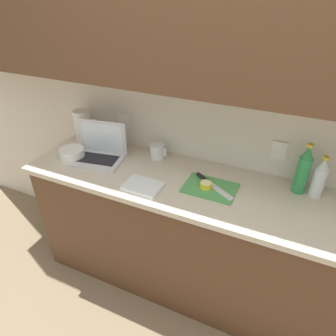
{
  "coord_description": "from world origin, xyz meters",
  "views": [
    {
      "loc": [
        0.29,
        -1.4,
        1.93
      ],
      "look_at": [
        -0.34,
        -0.01,
        0.97
      ],
      "focal_mm": 32.0,
      "sensor_mm": 36.0,
      "label": 1
    }
  ],
  "objects_px": {
    "bottle_green_soda": "(319,178)",
    "bottle_oil_tall": "(303,170)",
    "cutting_board": "(210,188)",
    "measuring_cup": "(157,151)",
    "lemon_half_cut": "(206,185)",
    "knife": "(208,181)",
    "laptop": "(100,151)",
    "bowl_white": "(72,154)",
    "paper_towel_roll": "(83,126)"
  },
  "relations": [
    {
      "from": "lemon_half_cut",
      "to": "paper_towel_roll",
      "type": "height_order",
      "value": "paper_towel_roll"
    },
    {
      "from": "bottle_oil_tall",
      "to": "paper_towel_roll",
      "type": "bearing_deg",
      "value": 179.57
    },
    {
      "from": "bowl_white",
      "to": "measuring_cup",
      "type": "bearing_deg",
      "value": 25.46
    },
    {
      "from": "bottle_green_soda",
      "to": "bottle_oil_tall",
      "type": "height_order",
      "value": "bottle_oil_tall"
    },
    {
      "from": "lemon_half_cut",
      "to": "bottle_green_soda",
      "type": "height_order",
      "value": "bottle_green_soda"
    },
    {
      "from": "cutting_board",
      "to": "measuring_cup",
      "type": "height_order",
      "value": "measuring_cup"
    },
    {
      "from": "bottle_green_soda",
      "to": "paper_towel_roll",
      "type": "height_order",
      "value": "bottle_green_soda"
    },
    {
      "from": "bottle_oil_tall",
      "to": "measuring_cup",
      "type": "xyz_separation_m",
      "value": [
        -0.91,
        0.01,
        -0.09
      ]
    },
    {
      "from": "bottle_oil_tall",
      "to": "bowl_white",
      "type": "relative_size",
      "value": 1.88
    },
    {
      "from": "cutting_board",
      "to": "bottle_oil_tall",
      "type": "xyz_separation_m",
      "value": [
        0.47,
        0.18,
        0.14
      ]
    },
    {
      "from": "knife",
      "to": "bottle_green_soda",
      "type": "distance_m",
      "value": 0.61
    },
    {
      "from": "bottle_green_soda",
      "to": "measuring_cup",
      "type": "distance_m",
      "value": 1.0
    },
    {
      "from": "cutting_board",
      "to": "paper_towel_roll",
      "type": "bearing_deg",
      "value": 169.56
    },
    {
      "from": "laptop",
      "to": "knife",
      "type": "xyz_separation_m",
      "value": [
        0.77,
        0.01,
        -0.04
      ]
    },
    {
      "from": "cutting_board",
      "to": "bowl_white",
      "type": "distance_m",
      "value": 0.97
    },
    {
      "from": "laptop",
      "to": "bottle_oil_tall",
      "type": "xyz_separation_m",
      "value": [
        1.26,
        0.16,
        0.08
      ]
    },
    {
      "from": "bottle_oil_tall",
      "to": "measuring_cup",
      "type": "height_order",
      "value": "bottle_oil_tall"
    },
    {
      "from": "measuring_cup",
      "to": "bottle_oil_tall",
      "type": "bearing_deg",
      "value": -0.73
    },
    {
      "from": "bowl_white",
      "to": "cutting_board",
      "type": "bearing_deg",
      "value": 3.31
    },
    {
      "from": "bottle_green_soda",
      "to": "paper_towel_roll",
      "type": "relative_size",
      "value": 1.03
    },
    {
      "from": "laptop",
      "to": "paper_towel_roll",
      "type": "relative_size",
      "value": 1.5
    },
    {
      "from": "knife",
      "to": "bottle_oil_tall",
      "type": "xyz_separation_m",
      "value": [
        0.5,
        0.14,
        0.13
      ]
    },
    {
      "from": "measuring_cup",
      "to": "paper_towel_roll",
      "type": "xyz_separation_m",
      "value": [
        -0.61,
        -0.0,
        0.07
      ]
    },
    {
      "from": "knife",
      "to": "measuring_cup",
      "type": "distance_m",
      "value": 0.44
    },
    {
      "from": "knife",
      "to": "paper_towel_roll",
      "type": "height_order",
      "value": "paper_towel_roll"
    },
    {
      "from": "measuring_cup",
      "to": "paper_towel_roll",
      "type": "relative_size",
      "value": 0.49
    },
    {
      "from": "lemon_half_cut",
      "to": "bottle_oil_tall",
      "type": "relative_size",
      "value": 0.22
    },
    {
      "from": "bottle_green_soda",
      "to": "lemon_half_cut",
      "type": "bearing_deg",
      "value": -161.38
    },
    {
      "from": "bottle_oil_tall",
      "to": "paper_towel_roll",
      "type": "distance_m",
      "value": 1.52
    },
    {
      "from": "cutting_board",
      "to": "measuring_cup",
      "type": "relative_size",
      "value": 2.55
    },
    {
      "from": "knife",
      "to": "bottle_oil_tall",
      "type": "bearing_deg",
      "value": 46.96
    },
    {
      "from": "knife",
      "to": "paper_towel_roll",
      "type": "xyz_separation_m",
      "value": [
        -1.02,
        0.15,
        0.11
      ]
    },
    {
      "from": "knife",
      "to": "lemon_half_cut",
      "type": "relative_size",
      "value": 3.99
    },
    {
      "from": "lemon_half_cut",
      "to": "laptop",
      "type": "bearing_deg",
      "value": 177.0
    },
    {
      "from": "paper_towel_roll",
      "to": "knife",
      "type": "bearing_deg",
      "value": -8.54
    },
    {
      "from": "lemon_half_cut",
      "to": "bowl_white",
      "type": "distance_m",
      "value": 0.94
    },
    {
      "from": "laptop",
      "to": "bowl_white",
      "type": "xyz_separation_m",
      "value": [
        -0.17,
        -0.08,
        -0.02
      ]
    },
    {
      "from": "laptop",
      "to": "knife",
      "type": "relative_size",
      "value": 1.34
    },
    {
      "from": "bottle_green_soda",
      "to": "laptop",
      "type": "bearing_deg",
      "value": -173.41
    },
    {
      "from": "knife",
      "to": "measuring_cup",
      "type": "bearing_deg",
      "value": -169.4
    },
    {
      "from": "laptop",
      "to": "bottle_green_soda",
      "type": "height_order",
      "value": "bottle_green_soda"
    },
    {
      "from": "bottle_oil_tall",
      "to": "measuring_cup",
      "type": "bearing_deg",
      "value": 179.27
    },
    {
      "from": "laptop",
      "to": "cutting_board",
      "type": "bearing_deg",
      "value": -11.24
    },
    {
      "from": "bottle_green_soda",
      "to": "bowl_white",
      "type": "bearing_deg",
      "value": -171.14
    },
    {
      "from": "measuring_cup",
      "to": "bowl_white",
      "type": "height_order",
      "value": "measuring_cup"
    },
    {
      "from": "bottle_green_soda",
      "to": "bottle_oil_tall",
      "type": "distance_m",
      "value": 0.09
    },
    {
      "from": "laptop",
      "to": "bottle_oil_tall",
      "type": "height_order",
      "value": "bottle_oil_tall"
    },
    {
      "from": "knife",
      "to": "bowl_white",
      "type": "bearing_deg",
      "value": -143.16
    },
    {
      "from": "bottle_oil_tall",
      "to": "knife",
      "type": "bearing_deg",
      "value": -164.06
    },
    {
      "from": "cutting_board",
      "to": "knife",
      "type": "bearing_deg",
      "value": 124.23
    }
  ]
}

